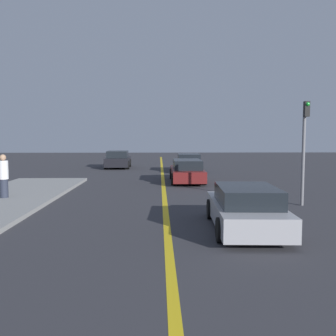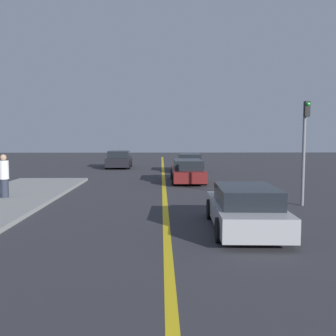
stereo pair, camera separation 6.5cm
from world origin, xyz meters
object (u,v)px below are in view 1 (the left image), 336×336
Objects in this scene: car_far_distant at (189,163)px; traffic_light at (304,142)px; car_ahead_center at (187,171)px; pedestrian_mid_group at (4,176)px; car_near_right_lane at (246,208)px; car_parked_left_lot at (118,160)px.

traffic_light reaches higher than car_far_distant.
car_ahead_center is 9.76m from pedestrian_mid_group.
car_near_right_lane is 9.75m from pedestrian_mid_group.
car_near_right_lane is 20.82m from car_parked_left_lot.
traffic_light reaches higher than car_near_right_lane.
car_parked_left_lot is at bearing 150.32° from car_far_distant.
car_parked_left_lot is (-4.88, 9.33, 0.05)m from car_ahead_center.
car_parked_left_lot is (-5.44, 3.24, 0.03)m from car_far_distant.
car_far_distant is (-0.26, 16.78, 0.04)m from car_near_right_lane.
car_near_right_lane is 1.05× the size of car_far_distant.
pedestrian_mid_group reaches higher than car_near_right_lane.
car_parked_left_lot reaches higher than car_near_right_lane.
pedestrian_mid_group is at bearing -101.61° from car_parked_left_lot.
car_parked_left_lot reaches higher than car_ahead_center.
pedestrian_mid_group reaches higher than car_far_distant.
traffic_light is at bearing -62.27° from car_ahead_center.
car_near_right_lane is at bearing -75.27° from car_parked_left_lot.
pedestrian_mid_group is (-8.27, -12.08, 0.37)m from car_far_distant.
pedestrian_mid_group is 0.45× the size of traffic_light.
car_ahead_center is 8.31m from traffic_light.
traffic_light is at bearing -75.38° from car_far_distant.
car_ahead_center is 1.14× the size of car_parked_left_lot.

